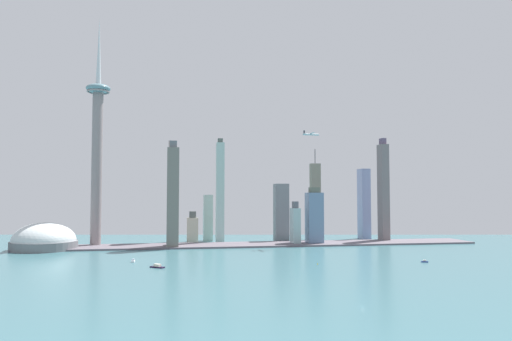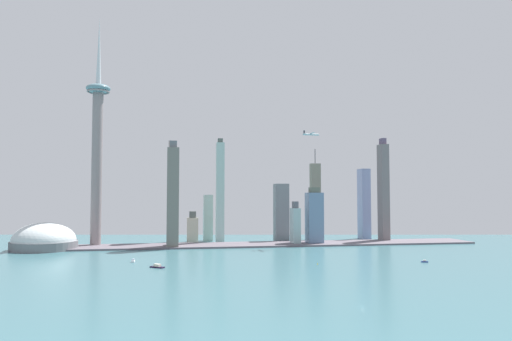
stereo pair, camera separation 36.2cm
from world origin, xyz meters
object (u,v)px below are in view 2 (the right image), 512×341
object	(u,v)px
skyscraper_2	(173,196)
skyscraper_5	(172,192)
channel_buoy_0	(317,264)
airplane	(311,134)
observation_tower	(97,139)
skyscraper_6	(314,217)
skyscraper_0	(220,192)
boat_0	(425,261)
boat_3	(157,266)
skyscraper_1	(364,204)
skyscraper_10	(193,229)
skyscraper_9	(295,225)
skyscraper_3	(383,191)
boat_1	(133,261)
skyscraper_8	(281,212)
skyscraper_7	(208,218)
skyscraper_4	(315,201)
stadium_dome	(44,242)

from	to	relation	value
skyscraper_2	skyscraper_5	size ratio (longest dim) A/B	0.94
channel_buoy_0	airplane	world-z (taller)	airplane
observation_tower	skyscraper_6	world-z (taller)	observation_tower
observation_tower	skyscraper_0	distance (m)	224.54
boat_0	boat_3	size ratio (longest dim) A/B	0.49
skyscraper_1	boat_3	size ratio (longest dim) A/B	7.60
skyscraper_6	airplane	xyz separation A→B (m)	(-10.66, -19.16, 139.51)
skyscraper_2	airplane	distance (m)	249.41
skyscraper_10	skyscraper_9	bearing A→B (deg)	-22.94
skyscraper_9	skyscraper_3	bearing A→B (deg)	9.99
skyscraper_10	observation_tower	bearing A→B (deg)	-165.70
skyscraper_2	skyscraper_10	size ratio (longest dim) A/B	3.09
channel_buoy_0	skyscraper_9	bearing A→B (deg)	81.90
skyscraper_2	boat_3	bearing A→B (deg)	-94.68
skyscraper_0	skyscraper_6	xyz separation A→B (m)	(155.43, -56.67, -44.18)
skyscraper_2	skyscraper_9	xyz separation A→B (m)	(203.94, 16.40, -48.18)
skyscraper_5	boat_1	distance (m)	260.36
skyscraper_5	skyscraper_1	bearing A→B (deg)	1.67
skyscraper_1	skyscraper_2	bearing A→B (deg)	-164.57
skyscraper_8	skyscraper_10	xyz separation A→B (m)	(-159.19, 9.56, -28.00)
skyscraper_8	boat_1	distance (m)	337.16
skyscraper_5	skyscraper_8	world-z (taller)	skyscraper_5
skyscraper_0	skyscraper_9	xyz separation A→B (m)	(121.95, -56.98, -56.67)
skyscraper_1	channel_buoy_0	bearing A→B (deg)	-121.54
skyscraper_7	skyscraper_10	bearing A→B (deg)	-142.23
observation_tower	skyscraper_6	xyz separation A→B (m)	(361.19, -30.92, -130.29)
skyscraper_6	boat_3	size ratio (longest dim) A/B	5.48
skyscraper_1	skyscraper_8	world-z (taller)	skyscraper_1
skyscraper_7	channel_buoy_0	bearing A→B (deg)	-71.39
skyscraper_1	airplane	distance (m)	206.88
skyscraper_4	channel_buoy_0	distance (m)	333.21
boat_3	skyscraper_0	bearing A→B (deg)	-70.09
skyscraper_8	skyscraper_10	size ratio (longest dim) A/B	1.90
boat_1	airplane	world-z (taller)	airplane
airplane	observation_tower	bearing A→B (deg)	168.18
skyscraper_2	boat_0	size ratio (longest dim) A/B	19.71
stadium_dome	skyscraper_2	size ratio (longest dim) A/B	0.58
skyscraper_3	airplane	distance (m)	185.02
skyscraper_10	channel_buoy_0	bearing A→B (deg)	-65.38
stadium_dome	skyscraper_6	world-z (taller)	skyscraper_6
skyscraper_4	boat_1	world-z (taller)	skyscraper_4
skyscraper_3	boat_1	world-z (taller)	skyscraper_3
skyscraper_10	boat_1	world-z (taller)	skyscraper_10
channel_buoy_0	airplane	xyz separation A→B (m)	(55.13, 208.25, 184.23)
skyscraper_2	observation_tower	bearing A→B (deg)	158.95
skyscraper_9	boat_1	xyz separation A→B (m)	(-251.67, -167.57, -31.58)
boat_3	boat_1	bearing A→B (deg)	-20.09
skyscraper_1	skyscraper_4	bearing A→B (deg)	179.39
skyscraper_9	boat_3	xyz separation A→B (m)	(-220.63, -220.43, -31.49)
boat_3	skyscraper_8	bearing A→B (deg)	-87.22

